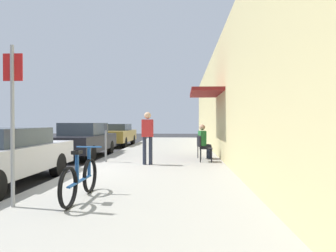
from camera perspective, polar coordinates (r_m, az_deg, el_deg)
The scene contains 13 objects.
ground_plane at distance 8.83m, azimuth -17.98°, elevation -8.99°, with size 60.00×60.00×0.00m, color #2D2D30.
sidewalk_slab at distance 10.26m, azimuth -1.89°, elevation -7.27°, with size 4.50×32.00×0.12m, color #9E9B93.
building_facade at distance 10.27m, azimuth 11.59°, elevation 5.59°, with size 1.40×32.00×4.72m.
parked_car_1 at distance 12.63m, azimuth -16.50°, elevation -2.64°, with size 1.80×4.40×1.47m.
parked_car_2 at distance 18.37m, azimuth -10.20°, elevation -1.65°, with size 1.80×4.40×1.40m.
parking_meter at distance 10.15m, azimuth -12.27°, elevation -2.68°, with size 0.12×0.10×1.32m.
street_sign at distance 5.24m, azimuth -28.52°, elevation 2.36°, with size 0.32×0.06×2.60m.
bicycle_0 at distance 5.39m, azimuth -17.21°, elevation -10.04°, with size 0.46×1.71×0.90m.
bicycle_1 at distance 5.36m, azimuth -16.88°, elevation -10.10°, with size 0.46×1.71×0.90m.
cafe_chair_0 at distance 10.03m, azimuth 7.11°, elevation -4.21°, with size 0.47×0.47×0.87m.
cafe_chair_1 at distance 10.89m, azimuth 6.81°, elevation -3.82°, with size 0.53×0.53×0.87m.
seated_patron_1 at distance 10.90m, azimuth 7.11°, elevation -2.81°, with size 0.49×0.44×1.29m.
pedestrian_standing at distance 9.28m, azimuth -4.09°, elevation -1.54°, with size 0.36×0.22×1.70m.
Camera 1 is at (3.15, -8.12, 1.48)m, focal length 30.65 mm.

